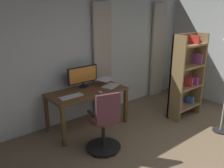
{
  "coord_description": "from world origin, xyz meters",
  "views": [
    {
      "loc": [
        2.58,
        1.12,
        2.18
      ],
      "look_at": [
        0.24,
        -1.74,
        0.99
      ],
      "focal_mm": 37.91,
      "sensor_mm": 36.0,
      "label": 1
    }
  ],
  "objects_px": {
    "computer_mouse": "(100,92)",
    "mug_tea": "(108,80)",
    "bookshelf": "(185,77)",
    "desk": "(87,95)",
    "computer_keyboard": "(71,97)",
    "computer_monitor": "(83,75)",
    "laptop": "(108,83)",
    "office_chair": "(105,124)"
  },
  "relations": [
    {
      "from": "computer_mouse",
      "to": "mug_tea",
      "type": "height_order",
      "value": "mug_tea"
    },
    {
      "from": "bookshelf",
      "to": "desk",
      "type": "bearing_deg",
      "value": -23.97
    },
    {
      "from": "computer_keyboard",
      "to": "computer_mouse",
      "type": "distance_m",
      "value": 0.53
    },
    {
      "from": "computer_keyboard",
      "to": "bookshelf",
      "type": "bearing_deg",
      "value": 162.39
    },
    {
      "from": "computer_mouse",
      "to": "desk",
      "type": "bearing_deg",
      "value": -68.11
    },
    {
      "from": "computer_monitor",
      "to": "mug_tea",
      "type": "distance_m",
      "value": 0.59
    },
    {
      "from": "desk",
      "to": "computer_mouse",
      "type": "bearing_deg",
      "value": 111.89
    },
    {
      "from": "desk",
      "to": "bookshelf",
      "type": "distance_m",
      "value": 2.04
    },
    {
      "from": "computer_monitor",
      "to": "bookshelf",
      "type": "bearing_deg",
      "value": 149.24
    },
    {
      "from": "desk",
      "to": "mug_tea",
      "type": "bearing_deg",
      "value": -164.82
    },
    {
      "from": "computer_monitor",
      "to": "computer_keyboard",
      "type": "bearing_deg",
      "value": 36.65
    },
    {
      "from": "laptop",
      "to": "computer_keyboard",
      "type": "bearing_deg",
      "value": -17.55
    },
    {
      "from": "computer_monitor",
      "to": "computer_mouse",
      "type": "relative_size",
      "value": 6.36
    },
    {
      "from": "computer_monitor",
      "to": "laptop",
      "type": "xyz_separation_m",
      "value": [
        -0.4,
        0.28,
        -0.17
      ]
    },
    {
      "from": "laptop",
      "to": "mug_tea",
      "type": "bearing_deg",
      "value": -148.71
    },
    {
      "from": "desk",
      "to": "office_chair",
      "type": "distance_m",
      "value": 0.9
    },
    {
      "from": "bookshelf",
      "to": "computer_keyboard",
      "type": "bearing_deg",
      "value": -17.61
    },
    {
      "from": "laptop",
      "to": "mug_tea",
      "type": "xyz_separation_m",
      "value": [
        -0.16,
        -0.21,
        -0.01
      ]
    },
    {
      "from": "computer_monitor",
      "to": "bookshelf",
      "type": "distance_m",
      "value": 2.08
    },
    {
      "from": "office_chair",
      "to": "computer_monitor",
      "type": "xyz_separation_m",
      "value": [
        -0.32,
        -1.09,
        0.49
      ]
    },
    {
      "from": "bookshelf",
      "to": "office_chair",
      "type": "bearing_deg",
      "value": 0.8
    },
    {
      "from": "office_chair",
      "to": "computer_mouse",
      "type": "distance_m",
      "value": 0.74
    },
    {
      "from": "computer_mouse",
      "to": "bookshelf",
      "type": "bearing_deg",
      "value": 162.3
    },
    {
      "from": "computer_monitor",
      "to": "laptop",
      "type": "distance_m",
      "value": 0.52
    },
    {
      "from": "computer_keyboard",
      "to": "computer_mouse",
      "type": "height_order",
      "value": "computer_mouse"
    },
    {
      "from": "bookshelf",
      "to": "computer_monitor",
      "type": "bearing_deg",
      "value": -30.76
    },
    {
      "from": "computer_mouse",
      "to": "bookshelf",
      "type": "height_order",
      "value": "bookshelf"
    },
    {
      "from": "computer_mouse",
      "to": "office_chair",
      "type": "bearing_deg",
      "value": 58.86
    },
    {
      "from": "office_chair",
      "to": "computer_mouse",
      "type": "relative_size",
      "value": 10.12
    },
    {
      "from": "office_chair",
      "to": "laptop",
      "type": "bearing_deg",
      "value": 63.85
    },
    {
      "from": "office_chair",
      "to": "computer_monitor",
      "type": "height_order",
      "value": "computer_monitor"
    },
    {
      "from": "laptop",
      "to": "computer_mouse",
      "type": "distance_m",
      "value": 0.43
    },
    {
      "from": "office_chair",
      "to": "bookshelf",
      "type": "xyz_separation_m",
      "value": [
        -2.1,
        -0.03,
        0.37
      ]
    },
    {
      "from": "office_chair",
      "to": "bookshelf",
      "type": "distance_m",
      "value": 2.14
    },
    {
      "from": "office_chair",
      "to": "computer_keyboard",
      "type": "xyz_separation_m",
      "value": [
        0.15,
        -0.74,
        0.27
      ]
    },
    {
      "from": "office_chair",
      "to": "computer_mouse",
      "type": "bearing_deg",
      "value": 74.24
    },
    {
      "from": "laptop",
      "to": "bookshelf",
      "type": "relative_size",
      "value": 0.26
    },
    {
      "from": "office_chair",
      "to": "bookshelf",
      "type": "height_order",
      "value": "bookshelf"
    },
    {
      "from": "desk",
      "to": "computer_monitor",
      "type": "xyz_separation_m",
      "value": [
        -0.07,
        -0.24,
        0.32
      ]
    },
    {
      "from": "computer_mouse",
      "to": "laptop",
      "type": "bearing_deg",
      "value": -148.26
    },
    {
      "from": "computer_mouse",
      "to": "mug_tea",
      "type": "distance_m",
      "value": 0.68
    },
    {
      "from": "bookshelf",
      "to": "computer_mouse",
      "type": "bearing_deg",
      "value": -17.7
    }
  ]
}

